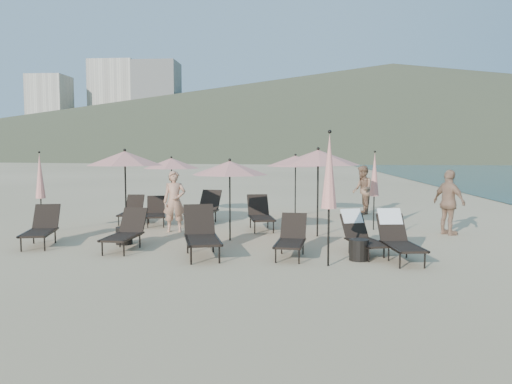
# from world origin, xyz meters

# --- Properties ---
(ground) EXTENTS (800.00, 800.00, 0.00)m
(ground) POSITION_xyz_m (0.00, 0.00, 0.00)
(ground) COLOR #D6BA8C
(ground) RESTS_ON ground
(volcanic_headland) EXTENTS (690.00, 690.00, 55.00)m
(volcanic_headland) POSITION_xyz_m (71.37, 302.62, 26.49)
(volcanic_headland) COLOR brown
(volcanic_headland) RESTS_ON ground
(hotel_skyline) EXTENTS (109.00, 82.00, 55.00)m
(hotel_skyline) POSITION_xyz_m (-93.62, 271.21, 24.18)
(hotel_skyline) COLOR beige
(hotel_skyline) RESTS_ON ground
(lounger_0) EXTENTS (0.99, 1.75, 0.95)m
(lounger_0) POSITION_xyz_m (-5.50, 0.49, 0.44)
(lounger_0) COLOR black
(lounger_0) RESTS_ON ground
(lounger_1) EXTENTS (0.68, 1.62, 0.92)m
(lounger_1) POSITION_xyz_m (-3.25, 0.12, 0.43)
(lounger_1) COLOR black
(lounger_1) RESTS_ON ground
(lounger_2) EXTENTS (1.17, 1.97, 1.06)m
(lounger_2) POSITION_xyz_m (-1.35, -0.41, 0.50)
(lounger_2) COLOR black
(lounger_2) RESTS_ON ground
(lounger_3) EXTENTS (0.74, 1.59, 0.89)m
(lounger_3) POSITION_xyz_m (0.64, -0.35, 0.41)
(lounger_3) COLOR black
(lounger_3) RESTS_ON ground
(lounger_4) EXTENTS (1.02, 1.63, 0.96)m
(lounger_4) POSITION_xyz_m (2.22, -0.00, 0.46)
(lounger_4) COLOR black
(lounger_4) RESTS_ON ground
(lounger_5) EXTENTS (0.82, 1.72, 1.03)m
(lounger_5) POSITION_xyz_m (2.92, -0.50, 0.49)
(lounger_5) COLOR black
(lounger_5) RESTS_ON ground
(lounger_6) EXTENTS (0.69, 1.54, 0.86)m
(lounger_6) POSITION_xyz_m (-4.53, 4.43, 0.40)
(lounger_6) COLOR black
(lounger_6) RESTS_ON ground
(lounger_7) EXTENTS (0.93, 1.59, 0.86)m
(lounger_7) POSITION_xyz_m (-3.64, 4.10, 0.40)
(lounger_7) COLOR black
(lounger_7) RESTS_ON ground
(lounger_8) EXTENTS (0.97, 1.86, 1.02)m
(lounger_8) POSITION_xyz_m (-2.17, 4.55, 0.48)
(lounger_8) COLOR black
(lounger_8) RESTS_ON ground
(lounger_9) EXTENTS (0.97, 1.79, 0.98)m
(lounger_9) POSITION_xyz_m (-0.29, 3.44, 0.46)
(lounger_9) COLOR black
(lounger_9) RESTS_ON ground
(umbrella_open_0) EXTENTS (2.22, 2.22, 2.39)m
(umbrella_open_0) POSITION_xyz_m (-4.10, 2.63, 2.11)
(umbrella_open_0) COLOR black
(umbrella_open_0) RESTS_ON ground
(umbrella_open_1) EXTENTS (1.98, 1.98, 2.13)m
(umbrella_open_1) POSITION_xyz_m (-0.95, 1.50, 1.88)
(umbrella_open_1) COLOR black
(umbrella_open_1) RESTS_ON ground
(umbrella_open_2) EXTENTS (2.25, 2.25, 2.42)m
(umbrella_open_2) POSITION_xyz_m (1.34, 2.27, 2.14)
(umbrella_open_2) COLOR black
(umbrella_open_2) RESTS_ON ground
(umbrella_open_3) EXTENTS (1.98, 1.98, 2.13)m
(umbrella_open_3) POSITION_xyz_m (-3.58, 5.94, 1.89)
(umbrella_open_3) COLOR black
(umbrella_open_3) RESTS_ON ground
(umbrella_open_4) EXTENTS (2.06, 2.06, 2.22)m
(umbrella_open_4) POSITION_xyz_m (0.75, 6.33, 1.96)
(umbrella_open_4) COLOR black
(umbrella_open_4) RESTS_ON ground
(umbrella_closed_0) EXTENTS (0.32, 0.32, 2.73)m
(umbrella_closed_0) POSITION_xyz_m (1.39, -1.24, 1.90)
(umbrella_closed_0) COLOR black
(umbrella_closed_0) RESTS_ON ground
(umbrella_closed_1) EXTENTS (0.27, 0.27, 2.33)m
(umbrella_closed_1) POSITION_xyz_m (3.05, 3.56, 1.62)
(umbrella_closed_1) COLOR black
(umbrella_closed_1) RESTS_ON ground
(umbrella_closed_2) EXTENTS (0.27, 0.27, 2.32)m
(umbrella_closed_2) POSITION_xyz_m (-6.40, 2.21, 1.61)
(umbrella_closed_2) COLOR black
(umbrella_closed_2) RESTS_ON ground
(side_table_0) EXTENTS (0.41, 0.41, 0.43)m
(side_table_0) POSITION_xyz_m (-3.52, 0.77, 0.21)
(side_table_0) COLOR black
(side_table_0) RESTS_ON ground
(side_table_1) EXTENTS (0.41, 0.41, 0.45)m
(side_table_1) POSITION_xyz_m (2.08, -0.66, 0.22)
(side_table_1) COLOR black
(side_table_1) RESTS_ON ground
(beachgoer_a) EXTENTS (0.71, 0.53, 1.76)m
(beachgoer_a) POSITION_xyz_m (-2.71, 2.76, 0.88)
(beachgoer_a) COLOR tan
(beachgoer_a) RESTS_ON ground
(beachgoer_b) EXTENTS (0.73, 0.91, 1.79)m
(beachgoer_b) POSITION_xyz_m (3.21, 7.27, 0.89)
(beachgoer_b) COLOR #8C6348
(beachgoer_b) RESTS_ON ground
(beachgoer_c) EXTENTS (0.91, 1.14, 1.81)m
(beachgoer_c) POSITION_xyz_m (4.97, 2.81, 0.90)
(beachgoer_c) COLOR #A77C5E
(beachgoer_c) RESTS_ON ground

